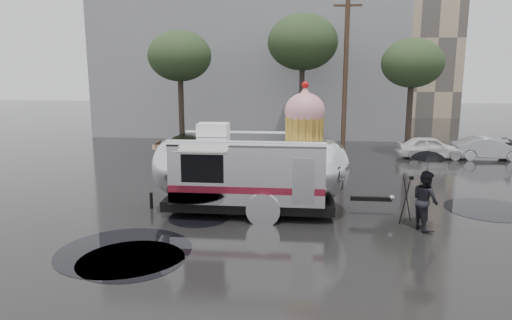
# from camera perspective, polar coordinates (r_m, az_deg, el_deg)

# --- Properties ---
(ground) EXTENTS (120.00, 120.00, 0.00)m
(ground) POSITION_cam_1_polar(r_m,az_deg,el_deg) (13.97, 5.16, -8.31)
(ground) COLOR black
(ground) RESTS_ON ground
(puddles) EXTENTS (14.09, 10.67, 0.01)m
(puddles) POSITION_cam_1_polar(r_m,az_deg,el_deg) (14.54, -1.16, -7.46)
(puddles) COLOR black
(puddles) RESTS_ON ground
(grey_building) EXTENTS (22.00, 12.00, 13.00)m
(grey_building) POSITION_cam_1_polar(r_m,az_deg,el_deg) (37.47, -0.41, 13.80)
(grey_building) COLOR slate
(grey_building) RESTS_ON ground
(utility_pole) EXTENTS (1.60, 0.28, 9.00)m
(utility_pole) POSITION_cam_1_polar(r_m,az_deg,el_deg) (27.30, 11.12, 10.75)
(utility_pole) COLOR #473323
(utility_pole) RESTS_ON ground
(tree_left) EXTENTS (3.64, 3.64, 6.95)m
(tree_left) POSITION_cam_1_polar(r_m,az_deg,el_deg) (27.16, -9.51, 12.63)
(tree_left) COLOR #382D26
(tree_left) RESTS_ON ground
(tree_mid) EXTENTS (4.20, 4.20, 8.03)m
(tree_mid) POSITION_cam_1_polar(r_m,az_deg,el_deg) (28.25, 5.85, 14.38)
(tree_mid) COLOR #382D26
(tree_mid) RESTS_ON ground
(tree_right) EXTENTS (3.36, 3.36, 6.42)m
(tree_right) POSITION_cam_1_polar(r_m,az_deg,el_deg) (26.85, 18.95, 11.31)
(tree_right) COLOR #382D26
(tree_right) RESTS_ON ground
(barricade_row) EXTENTS (4.30, 0.80, 1.00)m
(barricade_row) POSITION_cam_1_polar(r_m,az_deg,el_deg) (24.19, -7.73, 1.11)
(barricade_row) COLOR #473323
(barricade_row) RESTS_ON ground
(airstream_trailer) EXTENTS (8.17, 3.09, 4.40)m
(airstream_trailer) POSITION_cam_1_polar(r_m,az_deg,el_deg) (14.99, -0.37, -0.81)
(airstream_trailer) COLOR silver
(airstream_trailer) RESTS_ON ground
(person_left) EXTENTS (0.74, 0.55, 1.88)m
(person_left) POSITION_cam_1_polar(r_m,az_deg,el_deg) (15.67, -8.24, -2.67)
(person_left) COLOR gold
(person_left) RESTS_ON ground
(umbrella_pink) EXTENTS (1.11, 1.11, 2.31)m
(umbrella_pink) POSITION_cam_1_polar(r_m,az_deg,el_deg) (15.47, -8.34, 0.89)
(umbrella_pink) COLOR #FFA0C6
(umbrella_pink) RESTS_ON ground
(person_right) EXTENTS (0.71, 0.95, 1.77)m
(person_right) POSITION_cam_1_polar(r_m,az_deg,el_deg) (14.34, 20.41, -4.76)
(person_right) COLOR black
(person_right) RESTS_ON ground
(umbrella_black) EXTENTS (1.24, 1.24, 2.40)m
(umbrella_black) POSITION_cam_1_polar(r_m,az_deg,el_deg) (14.10, 20.70, -0.49)
(umbrella_black) COLOR black
(umbrella_black) RESTS_ON ground
(tripod) EXTENTS (0.62, 0.58, 1.51)m
(tripod) POSITION_cam_1_polar(r_m,az_deg,el_deg) (14.68, 18.75, -4.26)
(tripod) COLOR black
(tripod) RESTS_ON ground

